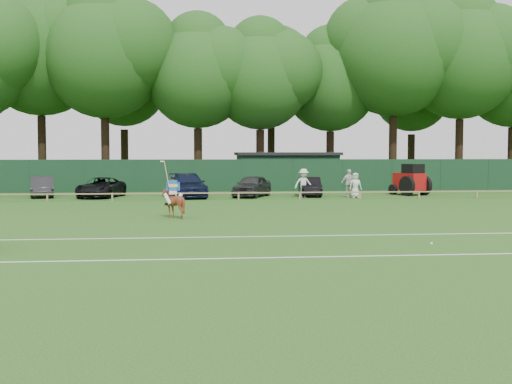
{
  "coord_description": "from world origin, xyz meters",
  "views": [
    {
      "loc": [
        -2.63,
        -25.76,
        3.13
      ],
      "look_at": [
        0.5,
        3.0,
        1.4
      ],
      "focal_mm": 48.0,
      "sensor_mm": 36.0,
      "label": 1
    }
  ],
  "objects": [
    {
      "name": "horse_chestnut",
      "position": [
        -3.04,
        6.39,
        0.71
      ],
      "size": [
        1.19,
        1.33,
        1.41
      ],
      "primitive_type": "imported",
      "rotation": [
        0.0,
        0.0,
        3.1
      ],
      "color": "maroon",
      "rests_on": "ground"
    },
    {
      "name": "spectator_mid",
      "position": [
        8.68,
        19.84,
        0.95
      ],
      "size": [
        1.2,
        0.76,
        1.91
      ],
      "primitive_type": "imported",
      "rotation": [
        0.0,
        0.0,
        0.28
      ],
      "color": "silver",
      "rests_on": "ground"
    },
    {
      "name": "sedan_grey",
      "position": [
        -12.13,
        22.12,
        0.7
      ],
      "size": [
        2.31,
        4.48,
        1.4
      ],
      "primitive_type": "imported",
      "rotation": [
        0.0,
        0.0,
        0.2
      ],
      "color": "#2F2F31",
      "rests_on": "ground"
    },
    {
      "name": "tree_row",
      "position": [
        2.0,
        35.0,
        0.0
      ],
      "size": [
        96.0,
        12.0,
        21.0
      ],
      "primitive_type": null,
      "color": "#26561C",
      "rests_on": "ground"
    },
    {
      "name": "utility_shed",
      "position": [
        6.0,
        30.0,
        1.54
      ],
      "size": [
        8.4,
        4.4,
        3.04
      ],
      "color": "#14331E",
      "rests_on": "ground"
    },
    {
      "name": "tractor",
      "position": [
        13.58,
        21.37,
        1.05
      ],
      "size": [
        2.65,
        3.12,
        2.23
      ],
      "rotation": [
        0.0,
        0.0,
        0.4
      ],
      "color": "#A2100E",
      "rests_on": "ground"
    },
    {
      "name": "rider_chestnut",
      "position": [
        -3.04,
        6.38,
        1.38
      ],
      "size": [
        0.94,
        0.59,
        2.05
      ],
      "rotation": [
        0.0,
        0.0,
        3.1
      ],
      "color": "silver",
      "rests_on": "ground"
    },
    {
      "name": "pitch_lines",
      "position": [
        0.0,
        -3.5,
        0.01
      ],
      "size": [
        60.0,
        5.1,
        0.01
      ],
      "color": "silver",
      "rests_on": "ground"
    },
    {
      "name": "perimeter_fence",
      "position": [
        0.0,
        27.0,
        1.25
      ],
      "size": [
        92.08,
        0.08,
        2.5
      ],
      "color": "#14351E",
      "rests_on": "ground"
    },
    {
      "name": "polo_ball",
      "position": [
        5.65,
        -3.85,
        0.04
      ],
      "size": [
        0.09,
        0.09,
        0.09
      ],
      "primitive_type": "sphere",
      "color": "silver",
      "rests_on": "ground"
    },
    {
      "name": "spectator_right",
      "position": [
        8.96,
        19.05,
        0.84
      ],
      "size": [
        0.85,
        0.57,
        1.69
      ],
      "primitive_type": "imported",
      "rotation": [
        0.0,
        0.0,
        0.04
      ],
      "color": "silver",
      "rests_on": "ground"
    },
    {
      "name": "suv_black",
      "position": [
        -8.07,
        21.25,
        0.68
      ],
      "size": [
        3.28,
        5.25,
        1.35
      ],
      "primitive_type": "imported",
      "rotation": [
        0.0,
        0.0,
        -0.23
      ],
      "color": "black",
      "rests_on": "ground"
    },
    {
      "name": "ground",
      "position": [
        0.0,
        0.0,
        0.0
      ],
      "size": [
        160.0,
        160.0,
        0.0
      ],
      "primitive_type": "plane",
      "color": "#1E4C14",
      "rests_on": "ground"
    },
    {
      "name": "spectator_left",
      "position": [
        5.53,
        19.56,
        0.98
      ],
      "size": [
        1.35,
        0.89,
        1.95
      ],
      "primitive_type": "imported",
      "rotation": [
        0.0,
        0.0,
        0.13
      ],
      "color": "silver",
      "rests_on": "ground"
    },
    {
      "name": "pitch_rail",
      "position": [
        0.0,
        18.0,
        0.45
      ],
      "size": [
        62.1,
        0.1,
        0.5
      ],
      "color": "#997F5B",
      "rests_on": "ground"
    },
    {
      "name": "sedan_navy",
      "position": [
        -2.25,
        20.82,
        0.8
      ],
      "size": [
        2.88,
        5.76,
        1.61
      ],
      "primitive_type": "imported",
      "rotation": [
        0.0,
        0.0,
        0.12
      ],
      "color": "#101734",
      "rests_on": "ground"
    },
    {
      "name": "hatch_grey",
      "position": [
        2.15,
        20.78,
        0.75
      ],
      "size": [
        3.41,
        4.72,
        1.49
      ],
      "primitive_type": "imported",
      "rotation": [
        0.0,
        0.0,
        -0.42
      ],
      "color": "#313134",
      "rests_on": "ground"
    },
    {
      "name": "estate_black",
      "position": [
        6.24,
        21.01,
        0.66
      ],
      "size": [
        1.82,
        4.15,
        1.32
      ],
      "primitive_type": "imported",
      "rotation": [
        0.0,
        0.0,
        -0.11
      ],
      "color": "black",
      "rests_on": "ground"
    }
  ]
}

